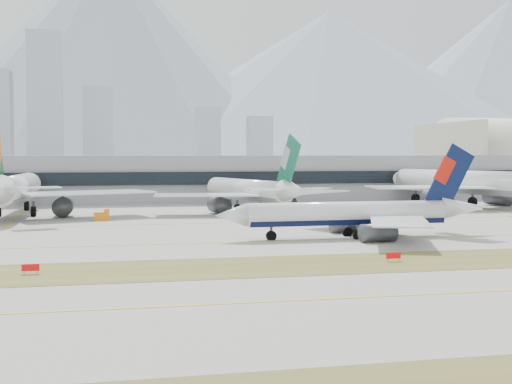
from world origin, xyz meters
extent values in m
plane|color=gray|center=(0.00, 0.00, 0.00)|extent=(3000.00, 3000.00, 0.00)
cube|color=brown|center=(0.00, -32.00, 0.02)|extent=(360.00, 18.00, 0.06)
cube|color=yellow|center=(0.00, -5.00, 0.03)|extent=(360.00, 0.45, 0.04)
cube|color=yellow|center=(0.00, -55.00, 0.03)|extent=(360.00, 0.45, 0.04)
cube|color=yellow|center=(0.00, 30.00, 0.03)|extent=(360.00, 0.45, 0.04)
cylinder|color=white|center=(17.91, -2.68, 4.57)|extent=(38.07, 4.83, 4.16)
cube|color=black|center=(17.91, -2.68, 3.43)|extent=(37.30, 4.20, 1.87)
cone|color=white|center=(-4.00, -3.07, 4.57)|extent=(5.88, 4.26, 4.16)
cone|color=white|center=(41.13, -2.26, 5.09)|extent=(8.52, 4.31, 4.16)
cube|color=white|center=(22.60, 8.93, 3.95)|extent=(16.65, 22.53, 0.25)
cube|color=white|center=(39.45, 3.11, 5.40)|extent=(5.39, 6.70, 0.17)
cylinder|color=#3F4247|center=(20.53, 5.05, 1.66)|extent=(6.39, 3.23, 3.12)
cube|color=#3F4247|center=(20.53, 5.05, 2.91)|extent=(2.64, 0.36, 1.45)
cube|color=white|center=(23.01, -14.11, 3.95)|extent=(16.10, 22.49, 0.25)
cube|color=white|center=(39.64, -7.69, 5.40)|extent=(5.23, 6.64, 0.17)
cylinder|color=#3F4247|center=(20.80, -10.31, 1.66)|extent=(6.39, 3.23, 3.12)
cube|color=#3F4247|center=(20.80, -10.31, 2.91)|extent=(2.64, 0.36, 1.45)
cube|color=#0A143E|center=(38.49, -2.31, 10.89)|extent=(10.27, 0.56, 13.01)
cube|color=red|center=(37.43, -2.33, 12.29)|extent=(4.64, 0.54, 5.58)
cylinder|color=#3F4247|center=(3.47, -2.93, 1.25)|extent=(0.50, 0.50, 2.49)
cylinder|color=black|center=(3.47, -2.93, 0.73)|extent=(1.88, 0.76, 1.87)
cylinder|color=#3F4247|center=(19.01, -5.36, 1.25)|extent=(0.50, 0.50, 2.49)
cylinder|color=black|center=(19.01, -5.36, 0.73)|extent=(1.88, 0.76, 1.87)
cylinder|color=#3F4247|center=(18.91, 0.04, 1.25)|extent=(0.50, 0.50, 2.49)
cylinder|color=black|center=(18.91, 0.04, 0.73)|extent=(1.88, 0.76, 1.87)
cylinder|color=white|center=(-46.31, 58.61, 7.03)|extent=(8.17, 48.51, 6.39)
cube|color=slate|center=(-46.31, 58.61, 5.27)|extent=(7.18, 47.51, 2.88)
cone|color=white|center=(-45.28, 86.43, 7.03)|extent=(6.66, 7.61, 6.39)
cube|color=white|center=(-29.33, 50.88, 6.07)|extent=(33.62, 23.65, 0.38)
cube|color=white|center=(-39.02, 30.81, 8.31)|extent=(9.89, 6.96, 0.26)
cylinder|color=#3F4247|center=(-34.96, 54.29, 2.56)|extent=(5.09, 8.22, 4.79)
cube|color=#3F4247|center=(-34.96, 54.29, 4.47)|extent=(0.60, 3.37, 2.24)
cylinder|color=#3F4247|center=(-45.63, 76.95, 1.92)|extent=(0.77, 0.77, 3.83)
cylinder|color=black|center=(-45.63, 76.95, 1.12)|extent=(1.22, 2.91, 2.88)
cylinder|color=#3F4247|center=(-42.21, 57.11, 1.92)|extent=(0.77, 0.77, 3.83)
cylinder|color=black|center=(-42.21, 57.11, 1.12)|extent=(1.22, 2.91, 2.88)
cylinder|color=white|center=(12.58, 60.99, 5.94)|extent=(15.66, 40.83, 5.40)
cube|color=slate|center=(12.58, 60.99, 4.45)|extent=(14.67, 39.83, 2.43)
cone|color=white|center=(6.56, 83.73, 5.94)|extent=(6.81, 7.41, 5.40)
cone|color=white|center=(18.96, 36.89, 6.61)|extent=(7.54, 10.15, 5.40)
cube|color=white|center=(28.20, 58.93, 5.13)|extent=(27.85, 25.03, 0.32)
cube|color=white|center=(25.31, 40.33, 7.02)|extent=(8.50, 7.43, 0.22)
cylinder|color=#3F4247|center=(22.81, 60.30, 2.16)|extent=(5.65, 7.61, 4.05)
cube|color=#3F4247|center=(22.81, 60.30, 3.78)|extent=(1.12, 2.84, 1.89)
cube|color=white|center=(0.02, 51.47, 5.13)|extent=(27.19, 15.02, 0.32)
cube|color=white|center=(11.74, 36.73, 7.02)|extent=(7.76, 4.38, 0.22)
cylinder|color=#3F4247|center=(4.03, 55.32, 2.16)|extent=(5.65, 7.61, 4.05)
cube|color=#3F4247|center=(4.03, 55.32, 3.78)|extent=(1.12, 2.84, 1.89)
cube|color=#155F46|center=(18.23, 39.63, 13.02)|extent=(3.36, 11.03, 14.48)
cube|color=#A2A7AB|center=(17.94, 40.72, 14.60)|extent=(1.88, 5.07, 6.20)
cylinder|color=#3F4247|center=(8.61, 75.98, 1.62)|extent=(0.65, 0.65, 3.24)
cylinder|color=black|center=(8.61, 75.98, 0.94)|extent=(1.53, 2.59, 2.43)
cylinder|color=#3F4247|center=(9.48, 59.00, 1.62)|extent=(0.65, 0.65, 3.24)
cylinder|color=black|center=(9.48, 59.00, 0.94)|extent=(1.53, 2.59, 2.43)
cylinder|color=#3F4247|center=(16.26, 60.79, 1.62)|extent=(0.65, 0.65, 3.24)
cylinder|color=black|center=(16.26, 60.79, 0.94)|extent=(1.53, 2.59, 2.43)
cylinder|color=white|center=(77.71, 66.32, 7.34)|extent=(19.35, 50.45, 6.67)
cube|color=slate|center=(77.71, 66.32, 5.50)|extent=(18.13, 49.22, 3.00)
cone|color=white|center=(70.27, 94.41, 7.34)|extent=(8.42, 9.15, 6.67)
cylinder|color=#3F4247|center=(90.35, 65.45, 2.67)|extent=(6.99, 9.40, 5.00)
cube|color=#3F4247|center=(90.35, 65.45, 4.67)|extent=(1.38, 3.51, 2.33)
cube|color=white|center=(62.19, 54.55, 6.34)|extent=(33.60, 18.56, 0.40)
cylinder|color=#3F4247|center=(67.14, 59.31, 2.67)|extent=(6.99, 9.40, 5.00)
cube|color=#3F4247|center=(67.14, 59.31, 4.67)|extent=(1.38, 3.51, 2.33)
cylinder|color=#3F4247|center=(72.80, 84.84, 2.00)|extent=(0.80, 0.80, 4.00)
cylinder|color=black|center=(72.80, 84.84, 1.17)|extent=(1.90, 3.20, 3.00)
cylinder|color=#3F4247|center=(73.87, 63.85, 2.00)|extent=(0.80, 0.80, 4.00)
cylinder|color=black|center=(73.87, 63.85, 1.17)|extent=(1.90, 3.20, 3.00)
cylinder|color=#3F4247|center=(82.26, 66.07, 2.00)|extent=(0.80, 0.80, 4.00)
cylinder|color=black|center=(82.26, 66.07, 1.17)|extent=(1.90, 3.20, 3.00)
cube|color=gray|center=(0.00, 115.00, 7.50)|extent=(280.00, 42.00, 15.00)
cube|color=black|center=(0.00, 93.50, 7.95)|extent=(280.00, 1.20, 4.00)
cube|color=beige|center=(110.00, 135.00, 14.10)|extent=(2.00, 57.00, 27.90)
cube|color=red|center=(-35.27, -32.00, 0.90)|extent=(2.20, 0.15, 0.90)
cylinder|color=orange|center=(-36.07, -32.00, 0.25)|extent=(0.10, 0.10, 0.50)
cylinder|color=orange|center=(-34.47, -32.00, 0.25)|extent=(0.10, 0.10, 0.50)
cube|color=red|center=(14.21, -32.00, 0.90)|extent=(2.20, 0.15, 0.90)
cylinder|color=orange|center=(13.41, -32.00, 0.25)|extent=(0.10, 0.10, 0.50)
cylinder|color=orange|center=(15.01, -32.00, 0.25)|extent=(0.10, 0.10, 0.50)
cube|color=orange|center=(-25.90, 42.47, 0.90)|extent=(3.50, 2.00, 1.80)
cube|color=orange|center=(-24.70, 42.47, 2.10)|extent=(1.20, 1.80, 1.00)
cylinder|color=black|center=(-27.10, 41.67, 0.35)|extent=(0.70, 0.30, 0.70)
cylinder|color=black|center=(-27.10, 43.27, 0.35)|extent=(0.70, 0.30, 0.70)
cylinder|color=black|center=(-24.70, 41.67, 0.35)|extent=(0.70, 0.30, 0.70)
cylinder|color=black|center=(-24.70, 43.27, 0.35)|extent=(0.70, 0.30, 0.70)
cube|color=orange|center=(47.13, 47.86, 0.90)|extent=(3.50, 2.00, 1.80)
cube|color=orange|center=(48.33, 47.86, 2.10)|extent=(1.20, 1.80, 1.00)
cylinder|color=black|center=(45.93, 47.06, 0.35)|extent=(0.70, 0.30, 0.70)
cylinder|color=black|center=(45.93, 48.66, 0.35)|extent=(0.70, 0.30, 0.70)
cylinder|color=black|center=(48.33, 47.06, 0.35)|extent=(0.70, 0.30, 0.70)
cylinder|color=black|center=(48.33, 48.66, 0.35)|extent=(0.70, 0.30, 0.70)
cube|color=#9EA7B4|center=(-65.00, 450.00, 55.00)|extent=(26.00, 23.40, 110.00)
cube|color=#9EA7B4|center=(-25.00, 465.00, 35.00)|extent=(24.00, 21.60, 70.00)
cube|color=#9EA7B4|center=(65.00, 470.00, 27.50)|extent=(20.00, 18.00, 55.00)
cube|color=#9EA7B4|center=(110.00, 470.00, 24.00)|extent=(20.00, 18.00, 48.00)
cone|color=#9EA8B7|center=(0.00, 1400.00, 211.50)|extent=(900.00, 900.00, 470.00)
cone|color=#9EA8B7|center=(480.00, 1390.00, 157.50)|extent=(1120.00, 1120.00, 350.00)
cone|color=#9EA8B7|center=(950.00, 1430.00, 184.50)|extent=(1000.00, 1000.00, 410.00)
camera|label=1|loc=(-26.96, -125.96, 15.23)|focal=50.00mm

